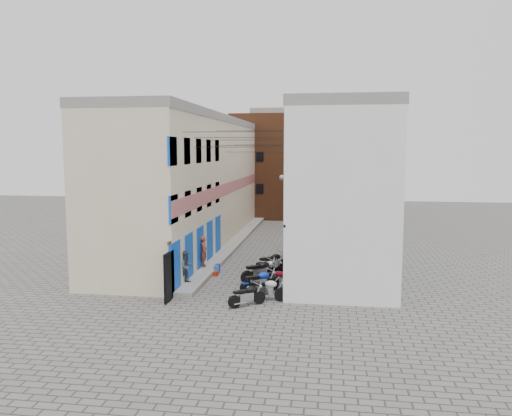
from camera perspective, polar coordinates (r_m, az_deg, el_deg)
The scene contains 21 objects.
ground at distance 22.59m, azimuth -3.34°, elevation -10.51°, with size 90.00×90.00×0.00m, color #5D5A57.
plinth at distance 35.34m, azimuth -2.33°, elevation -3.97°, with size 0.90×26.00×0.25m, color slate.
building_left at distance 35.40m, azimuth -7.05°, elevation 3.14°, with size 5.10×27.00×9.00m.
building_right at distance 34.19m, azimuth 9.34°, elevation 2.99°, with size 5.94×26.00×9.00m.
building_far_brick_left at distance 49.56m, azimuth 0.92°, elevation 4.80°, with size 6.00×6.00×10.00m, color brown.
building_far_brick_right at distance 51.21m, azimuth 6.78°, elevation 3.69°, with size 5.00×6.00×8.00m, color brown.
building_far_concrete at distance 55.30m, azimuth 3.80°, elevation 5.51°, with size 8.00×5.00×11.00m, color slate.
far_shopfront at distance 46.85m, azimuth 2.90°, elevation 0.01°, with size 2.00×0.30×2.40m, color black.
overhead_wires at distance 29.10m, azimuth -0.36°, elevation 7.60°, with size 5.80×13.02×1.32m.
motorcycle_a at distance 21.65m, azimuth -1.04°, elevation -9.84°, with size 0.56×1.78×1.03m, color black, non-canonical shape.
motorcycle_b at distance 22.42m, azimuth 1.21°, elevation -9.14°, with size 0.61×1.93×1.12m, color #B8B9BD, non-canonical shape.
motorcycle_c at distance 23.58m, azimuth 0.42°, elevation -8.28°, with size 0.64×2.01×1.17m, color #0C2FBC, non-canonical shape.
motorcycle_d at distance 24.43m, azimuth 2.21°, elevation -7.93°, with size 0.55×1.75×1.01m, color #A10B20, non-canonical shape.
motorcycle_e at distance 25.37m, azimuth 0.47°, elevation -7.10°, with size 0.68×2.16×1.25m, color black, non-canonical shape.
motorcycle_f at distance 26.42m, azimuth 1.34°, elevation -6.78°, with size 0.56×1.79×1.03m, color silver, non-canonical shape.
motorcycle_g at distance 27.34m, azimuth 1.85°, elevation -6.12°, with size 0.66×2.11×1.22m, color black, non-canonical shape.
person_a at distance 27.64m, azimuth -6.00°, elevation -4.96°, with size 0.62×0.41×1.71m, color brown.
person_b at distance 24.51m, azimuth -7.94°, elevation -6.66°, with size 0.77×0.60×1.58m, color #374353.
water_jug_near at distance 27.23m, azimuth -4.56°, elevation -7.02°, with size 0.28×0.28×0.44m, color #2571BB.
water_jug_far at distance 27.56m, azimuth -4.40°, elevation -6.84°, with size 0.29×0.29×0.46m, color #212EA8.
red_crate at distance 26.82m, azimuth -4.78°, elevation -7.47°, with size 0.38×0.28×0.23m, color #B11F0C.
Camera 1 is at (4.41, -21.12, 6.70)m, focal length 35.00 mm.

